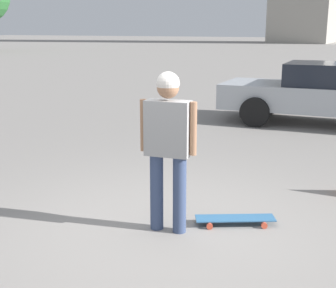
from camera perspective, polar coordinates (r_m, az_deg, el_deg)
ground_plane at (r=5.14m, az=0.00°, el=-10.42°), size 220.00×220.00×0.00m
person at (r=4.81m, az=0.00°, el=0.69°), size 0.25×0.61×1.70m
skateboard at (r=5.30m, az=8.19°, el=-9.01°), size 0.60×0.87×0.08m
car_parked_near at (r=11.08m, az=19.23°, el=5.93°), size 2.16×4.81×1.38m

